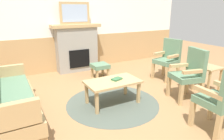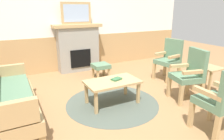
{
  "view_description": "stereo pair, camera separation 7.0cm",
  "coord_description": "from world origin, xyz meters",
  "px_view_note": "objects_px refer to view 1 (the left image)",
  "views": [
    {
      "loc": [
        -1.75,
        -2.8,
        1.67
      ],
      "look_at": [
        0.0,
        0.35,
        0.55
      ],
      "focal_mm": 31.59,
      "sensor_mm": 36.0,
      "label": 1
    },
    {
      "loc": [
        -1.69,
        -2.83,
        1.67
      ],
      "look_at": [
        0.0,
        0.35,
        0.55
      ],
      "focal_mm": 31.59,
      "sensor_mm": 36.0,
      "label": 2
    }
  ],
  "objects_px": {
    "armchair_front_left": "(223,97)",
    "side_table": "(208,72)",
    "couch": "(7,98)",
    "armchair_by_window_left": "(168,57)",
    "armchair_near_fireplace": "(190,72)",
    "framed_picture": "(75,13)",
    "coffee_table": "(113,84)",
    "footstool": "(100,67)",
    "book_on_table": "(117,79)",
    "fireplace": "(77,48)"
  },
  "relations": [
    {
      "from": "armchair_front_left",
      "to": "side_table",
      "type": "xyz_separation_m",
      "value": [
        1.12,
        1.03,
        -0.1
      ]
    },
    {
      "from": "couch",
      "to": "armchair_by_window_left",
      "type": "bearing_deg",
      "value": 5.07
    },
    {
      "from": "side_table",
      "to": "armchair_near_fireplace",
      "type": "bearing_deg",
      "value": -175.05
    },
    {
      "from": "framed_picture",
      "to": "armchair_by_window_left",
      "type": "bearing_deg",
      "value": -45.45
    },
    {
      "from": "armchair_near_fireplace",
      "to": "armchair_front_left",
      "type": "height_order",
      "value": "same"
    },
    {
      "from": "coffee_table",
      "to": "armchair_by_window_left",
      "type": "bearing_deg",
      "value": 15.86
    },
    {
      "from": "couch",
      "to": "footstool",
      "type": "relative_size",
      "value": 4.5
    },
    {
      "from": "framed_picture",
      "to": "footstool",
      "type": "xyz_separation_m",
      "value": [
        0.28,
        -0.88,
        -1.28
      ]
    },
    {
      "from": "book_on_table",
      "to": "armchair_by_window_left",
      "type": "distance_m",
      "value": 1.83
    },
    {
      "from": "coffee_table",
      "to": "armchair_near_fireplace",
      "type": "xyz_separation_m",
      "value": [
        1.35,
        -0.53,
        0.15
      ]
    },
    {
      "from": "couch",
      "to": "armchair_by_window_left",
      "type": "distance_m",
      "value": 3.55
    },
    {
      "from": "coffee_table",
      "to": "armchair_front_left",
      "type": "height_order",
      "value": "armchair_front_left"
    },
    {
      "from": "book_on_table",
      "to": "couch",
      "type": "bearing_deg",
      "value": 173.6
    },
    {
      "from": "footstool",
      "to": "side_table",
      "type": "xyz_separation_m",
      "value": [
        1.56,
        -1.86,
        0.15
      ]
    },
    {
      "from": "footstool",
      "to": "armchair_by_window_left",
      "type": "bearing_deg",
      "value": -30.99
    },
    {
      "from": "armchair_front_left",
      "to": "couch",
      "type": "bearing_deg",
      "value": 146.15
    },
    {
      "from": "couch",
      "to": "side_table",
      "type": "bearing_deg",
      "value": -10.58
    },
    {
      "from": "fireplace",
      "to": "book_on_table",
      "type": "bearing_deg",
      "value": -91.08
    },
    {
      "from": "coffee_table",
      "to": "armchair_by_window_left",
      "type": "height_order",
      "value": "armchair_by_window_left"
    },
    {
      "from": "armchair_by_window_left",
      "to": "armchair_front_left",
      "type": "relative_size",
      "value": 1.0
    },
    {
      "from": "framed_picture",
      "to": "footstool",
      "type": "relative_size",
      "value": 2.0
    },
    {
      "from": "framed_picture",
      "to": "armchair_near_fireplace",
      "type": "relative_size",
      "value": 0.82
    },
    {
      "from": "coffee_table",
      "to": "armchair_by_window_left",
      "type": "distance_m",
      "value": 1.92
    },
    {
      "from": "footstool",
      "to": "side_table",
      "type": "distance_m",
      "value": 2.43
    },
    {
      "from": "framed_picture",
      "to": "armchair_front_left",
      "type": "bearing_deg",
      "value": -79.08
    },
    {
      "from": "armchair_front_left",
      "to": "side_table",
      "type": "relative_size",
      "value": 1.78
    },
    {
      "from": "book_on_table",
      "to": "side_table",
      "type": "distance_m",
      "value": 1.95
    },
    {
      "from": "fireplace",
      "to": "armchair_by_window_left",
      "type": "distance_m",
      "value": 2.44
    },
    {
      "from": "fireplace",
      "to": "armchair_front_left",
      "type": "bearing_deg",
      "value": -79.08
    },
    {
      "from": "footstool",
      "to": "armchair_near_fireplace",
      "type": "relative_size",
      "value": 0.41
    },
    {
      "from": "armchair_near_fireplace",
      "to": "armchair_by_window_left",
      "type": "bearing_deg",
      "value": 65.08
    },
    {
      "from": "framed_picture",
      "to": "side_table",
      "type": "xyz_separation_m",
      "value": [
        1.84,
        -2.73,
        -1.13
      ]
    },
    {
      "from": "footstool",
      "to": "armchair_near_fireplace",
      "type": "xyz_separation_m",
      "value": [
        0.94,
        -1.91,
        0.25
      ]
    },
    {
      "from": "book_on_table",
      "to": "armchair_by_window_left",
      "type": "xyz_separation_m",
      "value": [
        1.75,
        0.51,
        0.08
      ]
    },
    {
      "from": "fireplace",
      "to": "coffee_table",
      "type": "distance_m",
      "value": 2.28
    },
    {
      "from": "footstool",
      "to": "armchair_front_left",
      "type": "height_order",
      "value": "armchair_front_left"
    },
    {
      "from": "book_on_table",
      "to": "side_table",
      "type": "xyz_separation_m",
      "value": [
        1.88,
        -0.48,
        -0.02
      ]
    },
    {
      "from": "book_on_table",
      "to": "armchair_front_left",
      "type": "bearing_deg",
      "value": -63.05
    },
    {
      "from": "armchair_near_fireplace",
      "to": "armchair_by_window_left",
      "type": "relative_size",
      "value": 1.0
    },
    {
      "from": "framed_picture",
      "to": "coffee_table",
      "type": "xyz_separation_m",
      "value": [
        -0.13,
        -2.26,
        -1.17
      ]
    },
    {
      "from": "framed_picture",
      "to": "armchair_front_left",
      "type": "height_order",
      "value": "framed_picture"
    },
    {
      "from": "fireplace",
      "to": "footstool",
      "type": "xyz_separation_m",
      "value": [
        0.28,
        -0.88,
        -0.37
      ]
    },
    {
      "from": "framed_picture",
      "to": "armchair_near_fireplace",
      "type": "bearing_deg",
      "value": -66.37
    },
    {
      "from": "book_on_table",
      "to": "side_table",
      "type": "relative_size",
      "value": 0.35
    },
    {
      "from": "framed_picture",
      "to": "coffee_table",
      "type": "bearing_deg",
      "value": -93.34
    },
    {
      "from": "coffee_table",
      "to": "book_on_table",
      "type": "height_order",
      "value": "book_on_table"
    },
    {
      "from": "framed_picture",
      "to": "book_on_table",
      "type": "xyz_separation_m",
      "value": [
        -0.04,
        -2.25,
        -1.1
      ]
    },
    {
      "from": "armchair_front_left",
      "to": "framed_picture",
      "type": "bearing_deg",
      "value": 100.92
    },
    {
      "from": "coffee_table",
      "to": "couch",
      "type": "bearing_deg",
      "value": 172.95
    },
    {
      "from": "fireplace",
      "to": "side_table",
      "type": "relative_size",
      "value": 2.36
    }
  ]
}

